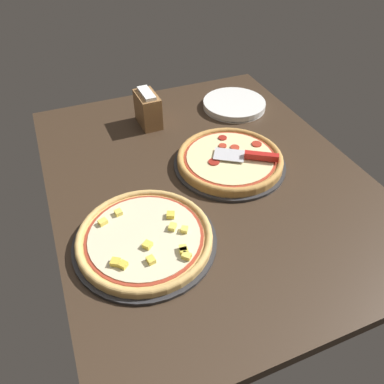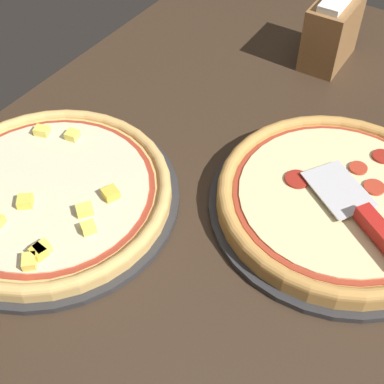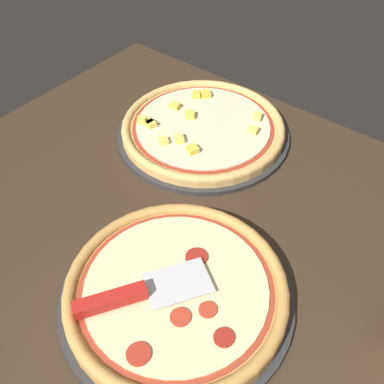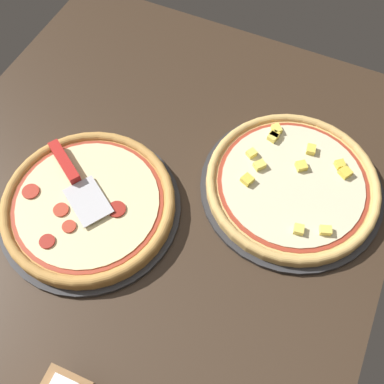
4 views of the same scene
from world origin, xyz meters
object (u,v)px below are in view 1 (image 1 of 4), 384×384
Objects in this scene: napkin_holder at (148,109)px; pizza_front at (230,159)px; serving_spatula at (253,156)px; plate_stack at (234,104)px; pizza_back at (145,237)px.

pizza_front is at bearing -153.99° from napkin_holder.
napkin_holder reaches higher than serving_spatula.
napkin_holder is (35.38, 17.26, 3.81)cm from pizza_front.
napkin_holder is (1.13, 36.38, 5.03)cm from plate_stack.
pizza_back is 1.42× the size of plate_stack.
napkin_holder reaches higher than pizza_front.
serving_spatula is at bearing -123.09° from pizza_front.
napkin_holder reaches higher than plate_stack.
serving_spatula is (-4.12, -6.32, 2.27)cm from pizza_front.
pizza_front reaches higher than plate_stack.
napkin_holder is at bearing 26.01° from pizza_front.
pizza_back is 2.70× the size of napkin_holder.
pizza_back is 1.81× the size of serving_spatula.
napkin_holder is (57.48, -18.94, 4.18)cm from pizza_back.
napkin_holder is at bearing 88.23° from plate_stack.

